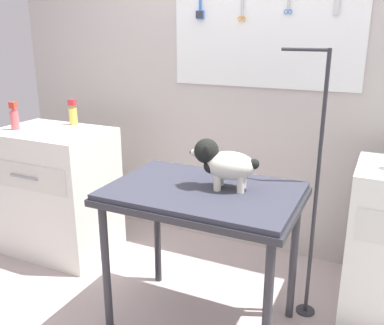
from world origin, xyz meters
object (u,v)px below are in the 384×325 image
object	(u,v)px
counter_left	(57,191)
spray_bottle_short	(73,114)
grooming_arm	(314,201)
grooming_table	(203,203)
dog	(223,163)

from	to	relation	value
counter_left	spray_bottle_short	bearing A→B (deg)	85.76
grooming_arm	counter_left	size ratio (longest dim) A/B	1.64
grooming_table	spray_bottle_short	distance (m)	1.47
spray_bottle_short	grooming_table	bearing A→B (deg)	-23.68
grooming_arm	spray_bottle_short	distance (m)	1.88
grooming_arm	spray_bottle_short	xyz separation A→B (m)	(-1.84, 0.22, 0.30)
grooming_arm	spray_bottle_short	size ratio (longest dim) A/B	8.11
grooming_arm	dog	size ratio (longest dim) A/B	4.31
dog	counter_left	size ratio (longest dim) A/B	0.38
grooming_arm	spray_bottle_short	world-z (taller)	grooming_arm
dog	counter_left	distance (m)	1.55
grooming_table	counter_left	distance (m)	1.42
grooming_arm	dog	xyz separation A→B (m)	(-0.42, -0.31, 0.26)
dog	spray_bottle_short	world-z (taller)	spray_bottle_short
grooming_table	counter_left	bearing A→B (deg)	165.21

